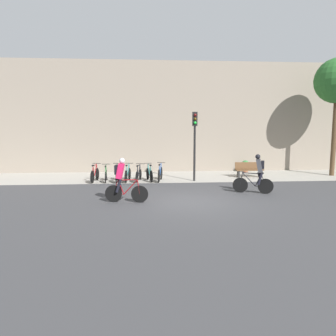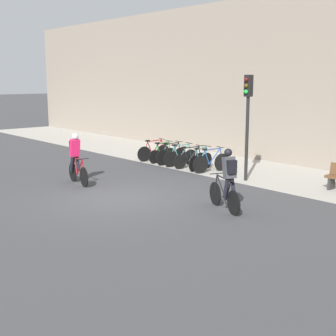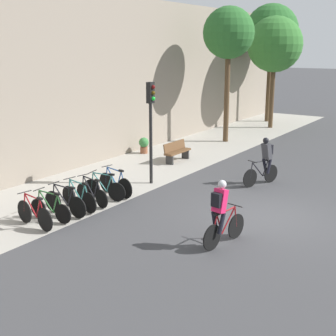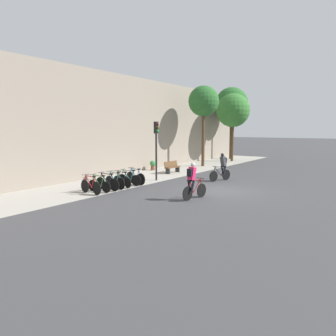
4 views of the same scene
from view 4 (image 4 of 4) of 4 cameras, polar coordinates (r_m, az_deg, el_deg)
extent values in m
plane|color=#3D3D3F|center=(17.99, 9.08, -3.98)|extent=(200.00, 200.00, 0.00)
cube|color=#A39E93|center=(21.71, -7.22, -2.05)|extent=(44.00, 4.50, 0.01)
cube|color=gray|center=(23.22, -12.10, 7.43)|extent=(44.00, 0.60, 7.27)
cylinder|color=black|center=(16.20, 5.86, -3.90)|extent=(0.69, 0.14, 0.69)
cylinder|color=black|center=(15.39, 3.43, -4.46)|extent=(0.69, 0.14, 0.69)
cylinder|color=maroon|center=(15.87, 5.08, -3.09)|extent=(0.58, 0.13, 0.62)
cylinder|color=maroon|center=(15.57, 4.17, -3.33)|extent=(0.27, 0.08, 0.58)
cylinder|color=maroon|center=(15.73, 4.82, -2.13)|extent=(0.78, 0.16, 0.07)
cylinder|color=maroon|center=(15.55, 3.94, -4.37)|extent=(0.42, 0.10, 0.05)
cylinder|color=maroon|center=(15.41, 3.67, -3.40)|extent=(0.22, 0.07, 0.56)
cylinder|color=maroon|center=(16.11, 5.78, -2.91)|extent=(0.12, 0.05, 0.59)
cylinder|color=black|center=(16.02, 5.71, -1.77)|extent=(0.10, 0.46, 0.03)
cube|color=black|center=(15.43, 3.91, -2.21)|extent=(0.21, 0.11, 0.06)
cube|color=#EA1E56|center=(15.45, 4.16, -0.95)|extent=(0.37, 0.37, 0.63)
sphere|color=silver|center=(15.46, 4.36, 0.58)|extent=(0.25, 0.25, 0.22)
cylinder|color=black|center=(15.44, 4.33, -3.13)|extent=(0.29, 0.15, 0.56)
cylinder|color=black|center=(15.57, 3.71, -3.03)|extent=(0.25, 0.15, 0.56)
cube|color=black|center=(15.34, 3.82, -0.82)|extent=(0.18, 0.28, 0.36)
cylinder|color=black|center=(20.97, 7.94, -1.44)|extent=(0.66, 0.27, 0.69)
cylinder|color=black|center=(21.74, 10.10, -1.18)|extent=(0.66, 0.27, 0.69)
cylinder|color=black|center=(21.19, 8.70, -0.60)|extent=(0.58, 0.25, 0.63)
cylinder|color=black|center=(21.47, 9.50, -0.55)|extent=(0.28, 0.14, 0.58)
cylinder|color=black|center=(21.24, 8.96, 0.18)|extent=(0.79, 0.33, 0.07)
cylinder|color=black|center=(21.58, 9.68, -1.26)|extent=(0.43, 0.19, 0.05)
cylinder|color=black|center=(21.63, 9.93, -0.49)|extent=(0.23, 0.11, 0.56)
cylinder|color=black|center=(20.96, 8.04, -0.65)|extent=(0.13, 0.08, 0.59)
cylinder|color=black|center=(20.95, 8.15, 0.26)|extent=(0.19, 0.44, 0.03)
cube|color=black|center=(21.52, 9.75, 0.33)|extent=(0.22, 0.14, 0.06)
cube|color=#3D3D42|center=(21.42, 9.58, 1.18)|extent=(0.41, 0.41, 0.63)
sphere|color=black|center=(21.32, 9.45, 2.27)|extent=(0.28, 0.28, 0.22)
cylinder|color=black|center=(21.59, 9.44, -0.30)|extent=(0.30, 0.20, 0.56)
cylinder|color=black|center=(21.44, 9.85, -0.36)|extent=(0.26, 0.19, 0.56)
cube|color=black|center=(21.51, 9.85, 1.34)|extent=(0.22, 0.29, 0.36)
cylinder|color=black|center=(17.86, -14.26, -3.06)|extent=(0.12, 0.69, 0.69)
cylinder|color=black|center=(17.04, -12.32, -3.49)|extent=(0.12, 0.69, 0.69)
cylinder|color=maroon|center=(17.53, -13.65, -2.30)|extent=(0.11, 0.56, 0.62)
cylinder|color=maroon|center=(17.23, -12.93, -2.49)|extent=(0.07, 0.26, 0.58)
cylinder|color=maroon|center=(17.40, -13.46, -1.42)|extent=(0.13, 0.76, 0.07)
cylinder|color=maroon|center=(17.20, -12.72, -3.43)|extent=(0.08, 0.41, 0.05)
cylinder|color=maroon|center=(17.06, -12.53, -2.54)|extent=(0.06, 0.22, 0.56)
cylinder|color=maroon|center=(17.78, -14.21, -2.16)|extent=(0.05, 0.12, 0.59)
cylinder|color=black|center=(17.70, -14.17, -1.12)|extent=(0.46, 0.08, 0.03)
cube|color=black|center=(17.09, -12.74, -1.46)|extent=(0.10, 0.21, 0.06)
cylinder|color=black|center=(18.19, -13.02, -2.98)|extent=(0.07, 0.61, 0.60)
cylinder|color=black|center=(17.53, -10.70, -3.30)|extent=(0.07, 0.61, 0.60)
cylinder|color=#2D6B33|center=(17.91, -12.27, -2.20)|extent=(0.07, 0.54, 0.62)
cylinder|color=#2D6B33|center=(17.67, -11.41, -2.35)|extent=(0.06, 0.26, 0.58)
cylinder|color=#2D6B33|center=(17.80, -12.04, -1.33)|extent=(0.08, 0.73, 0.07)
cylinder|color=#2D6B33|center=(17.66, -11.18, -3.26)|extent=(0.06, 0.40, 0.05)
cylinder|color=#2D6B33|center=(17.54, -10.94, -2.38)|extent=(0.04, 0.21, 0.56)
cylinder|color=#2D6B33|center=(18.12, -12.96, -2.09)|extent=(0.04, 0.12, 0.58)
cylinder|color=black|center=(18.04, -12.90, -1.07)|extent=(0.46, 0.06, 0.03)
cube|color=black|center=(17.55, -11.17, -1.34)|extent=(0.09, 0.20, 0.06)
cylinder|color=black|center=(18.63, -11.68, -2.60)|extent=(0.04, 0.68, 0.68)
cylinder|color=black|center=(17.90, -9.32, -2.93)|extent=(0.04, 0.68, 0.68)
cylinder|color=black|center=(18.33, -10.92, -1.84)|extent=(0.05, 0.58, 0.62)
cylinder|color=black|center=(18.06, -10.04, -2.00)|extent=(0.04, 0.27, 0.58)
cylinder|color=black|center=(18.21, -10.68, -0.99)|extent=(0.05, 0.78, 0.07)
cylinder|color=black|center=(18.04, -9.81, -2.89)|extent=(0.04, 0.42, 0.05)
cylinder|color=black|center=(17.92, -9.56, -2.03)|extent=(0.03, 0.22, 0.56)
cylinder|color=black|center=(18.55, -11.61, -1.73)|extent=(0.04, 0.12, 0.59)
cylinder|color=black|center=(18.47, -11.55, -0.73)|extent=(0.46, 0.03, 0.03)
cube|color=black|center=(17.94, -9.80, -1.01)|extent=(0.08, 0.20, 0.06)
cylinder|color=black|center=(19.09, -10.19, -2.34)|extent=(0.13, 0.67, 0.68)
cylinder|color=black|center=(18.27, -8.22, -2.71)|extent=(0.13, 0.67, 0.68)
cylinder|color=teal|center=(18.76, -9.56, -1.62)|extent=(0.12, 0.57, 0.62)
cylinder|color=teal|center=(18.47, -8.83, -1.79)|extent=(0.08, 0.27, 0.58)
cylinder|color=teal|center=(18.63, -9.36, -0.79)|extent=(0.15, 0.77, 0.07)
cylinder|color=teal|center=(18.44, -8.63, -2.66)|extent=(0.09, 0.42, 0.05)
cylinder|color=teal|center=(18.30, -8.42, -1.83)|extent=(0.06, 0.22, 0.56)
cylinder|color=teal|center=(19.01, -10.13, -1.49)|extent=(0.05, 0.12, 0.59)
cylinder|color=black|center=(18.93, -10.08, -0.52)|extent=(0.46, 0.09, 0.03)
cube|color=black|center=(18.33, -8.62, -0.83)|extent=(0.11, 0.21, 0.06)
cylinder|color=black|center=(19.52, -8.90, -2.20)|extent=(0.14, 0.61, 0.61)
cylinder|color=black|center=(18.71, -7.03, -2.57)|extent=(0.14, 0.61, 0.61)
cylinder|color=black|center=(19.20, -8.30, -1.49)|extent=(0.14, 0.56, 0.62)
cylinder|color=black|center=(18.90, -7.60, -1.66)|extent=(0.09, 0.27, 0.58)
cylinder|color=black|center=(19.07, -8.11, -0.69)|extent=(0.18, 0.76, 0.07)
cylinder|color=black|center=(18.87, -7.41, -2.52)|extent=(0.11, 0.41, 0.05)
cylinder|color=black|center=(18.74, -7.22, -1.71)|extent=(0.07, 0.22, 0.56)
cylinder|color=black|center=(19.45, -8.84, -1.37)|extent=(0.06, 0.12, 0.59)
cylinder|color=black|center=(19.37, -8.79, -0.42)|extent=(0.46, 0.11, 0.03)
cube|color=black|center=(18.77, -7.41, -0.73)|extent=(0.11, 0.21, 0.06)
cylinder|color=black|center=(19.80, -8.02, -1.99)|extent=(0.16, 0.65, 0.66)
cylinder|color=black|center=(19.31, -5.55, -2.18)|extent=(0.16, 0.65, 0.66)
cylinder|color=teal|center=(19.59, -7.21, -1.24)|extent=(0.14, 0.54, 0.62)
cylinder|color=teal|center=(19.41, -6.29, -1.35)|extent=(0.09, 0.25, 0.58)
cylinder|color=teal|center=(19.49, -6.95, -0.43)|extent=(0.17, 0.72, 0.07)
cylinder|color=teal|center=(19.40, -6.06, -2.17)|extent=(0.10, 0.39, 0.05)
cylinder|color=teal|center=(19.31, -5.79, -1.36)|extent=(0.07, 0.21, 0.56)
cylinder|color=teal|center=(19.74, -7.93, -1.16)|extent=(0.06, 0.12, 0.58)
cylinder|color=black|center=(19.67, -7.85, -0.22)|extent=(0.46, 0.11, 0.03)
cube|color=black|center=(19.31, -6.03, -0.42)|extent=(0.12, 0.21, 0.06)
cylinder|color=black|center=(20.39, -6.59, -1.63)|extent=(0.17, 0.71, 0.71)
cylinder|color=black|center=(19.59, -4.71, -1.96)|extent=(0.17, 0.71, 0.71)
cylinder|color=#1E478C|center=(20.08, -5.98, -0.94)|extent=(0.14, 0.57, 0.62)
cylinder|color=#1E478C|center=(19.78, -5.28, -1.10)|extent=(0.09, 0.27, 0.58)
cylinder|color=#1E478C|center=(19.95, -5.79, -0.17)|extent=(0.18, 0.76, 0.07)
cylinder|color=#1E478C|center=(19.75, -5.10, -1.91)|extent=(0.11, 0.42, 0.05)
cylinder|color=#1E478C|center=(19.62, -4.90, -1.13)|extent=(0.07, 0.22, 0.56)
cylinder|color=#1E478C|center=(20.32, -6.53, -0.83)|extent=(0.06, 0.12, 0.59)
cylinder|color=black|center=(20.24, -6.47, 0.08)|extent=(0.46, 0.11, 0.03)
cube|color=black|center=(19.65, -5.08, -0.19)|extent=(0.12, 0.21, 0.06)
cylinder|color=black|center=(21.19, -2.06, 2.94)|extent=(0.12, 0.12, 3.80)
cube|color=black|center=(21.14, -2.08, 7.05)|extent=(0.26, 0.20, 0.76)
sphere|color=#590C0C|center=(21.06, -1.81, 7.62)|extent=(0.15, 0.15, 0.15)
sphere|color=#4C380A|center=(21.06, -1.80, 7.05)|extent=(0.15, 0.15, 0.15)
sphere|color=green|center=(21.06, -1.80, 6.49)|extent=(0.15, 0.15, 0.15)
cube|color=brown|center=(24.75, 0.84, 0.16)|extent=(1.65, 0.40, 0.08)
cube|color=brown|center=(24.82, 0.49, 0.74)|extent=(1.65, 0.12, 0.40)
cube|color=#2D2D2D|center=(24.24, -0.03, -0.52)|extent=(0.08, 0.36, 0.45)
cube|color=#2D2D2D|center=(25.33, 1.66, -0.20)|extent=(0.08, 0.36, 0.45)
cylinder|color=#4C3823|center=(29.33, 6.14, 5.07)|extent=(0.28, 0.28, 4.86)
sphere|color=#286028|center=(29.41, 6.23, 11.51)|extent=(2.68, 2.68, 2.68)
cylinder|color=#4C3823|center=(34.27, 11.13, 4.58)|extent=(0.28, 0.28, 4.07)
sphere|color=#33702D|center=(34.29, 11.26, 9.83)|extent=(3.39, 3.39, 3.39)
cylinder|color=#4C3823|center=(36.88, 10.88, 5.38)|extent=(0.28, 0.28, 4.87)
sphere|color=#286028|center=(36.96, 11.01, 10.95)|extent=(3.54, 3.54, 3.54)
cylinder|color=brown|center=(26.48, -2.66, -0.03)|extent=(0.36, 0.36, 0.32)
sphere|color=#387A3D|center=(26.44, -2.67, 0.79)|extent=(0.48, 0.48, 0.48)
camera|label=1|loc=(15.02, 54.95, 2.60)|focal=35.00mm
camera|label=2|loc=(27.66, 35.98, 6.20)|focal=50.00mm
camera|label=3|loc=(4.38, -5.07, 29.20)|focal=50.00mm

